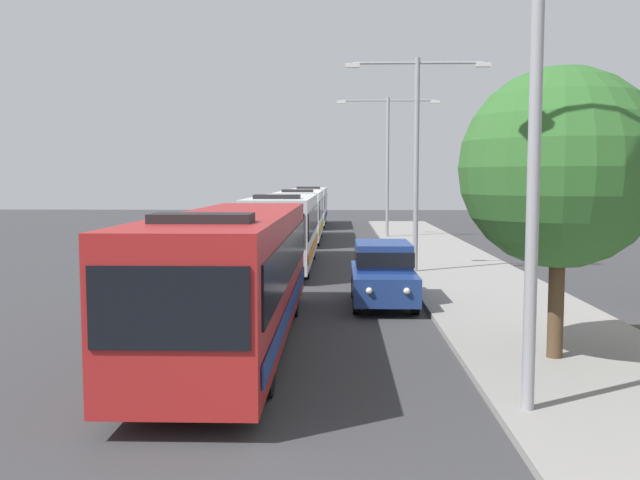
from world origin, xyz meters
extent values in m
cube|color=maroon|center=(-1.30, 10.29, 1.70)|extent=(2.50, 12.29, 2.70)
cube|color=black|center=(-0.03, 10.29, 2.05)|extent=(0.04, 11.31, 1.00)
cube|color=black|center=(-2.57, 10.29, 2.05)|extent=(0.04, 11.31, 1.00)
cube|color=black|center=(-1.30, 4.12, 2.00)|extent=(2.30, 0.04, 1.20)
cube|color=navy|center=(-0.02, 10.29, 0.90)|extent=(0.03, 11.68, 0.36)
cube|color=black|center=(-1.30, 6.60, 3.13)|extent=(1.75, 0.90, 0.16)
cylinder|color=black|center=(-0.20, 6.48, 0.50)|extent=(0.28, 1.00, 1.00)
cylinder|color=black|center=(-2.40, 6.48, 0.50)|extent=(0.28, 1.00, 1.00)
cylinder|color=black|center=(-0.20, 13.67, 0.50)|extent=(0.28, 1.00, 1.00)
cylinder|color=black|center=(-2.40, 13.67, 0.50)|extent=(0.28, 1.00, 1.00)
cube|color=silver|center=(-1.30, 24.38, 1.70)|extent=(2.50, 10.95, 2.70)
cube|color=black|center=(-0.03, 24.38, 2.05)|extent=(0.04, 10.07, 1.00)
cube|color=black|center=(-2.57, 24.38, 2.05)|extent=(0.04, 10.07, 1.00)
cube|color=black|center=(-1.30, 18.89, 2.00)|extent=(2.30, 0.04, 1.20)
cube|color=orange|center=(-0.02, 24.38, 0.90)|extent=(0.03, 10.40, 0.36)
cube|color=black|center=(-1.30, 21.10, 3.13)|extent=(1.75, 0.90, 0.16)
cylinder|color=black|center=(-0.20, 20.99, 0.50)|extent=(0.28, 1.00, 1.00)
cylinder|color=black|center=(-2.40, 20.99, 0.50)|extent=(0.28, 1.00, 1.00)
cylinder|color=black|center=(-0.20, 27.39, 0.50)|extent=(0.28, 1.00, 1.00)
cylinder|color=black|center=(-2.40, 27.39, 0.50)|extent=(0.28, 1.00, 1.00)
cube|color=silver|center=(-1.30, 37.30, 1.70)|extent=(2.50, 10.75, 2.70)
cube|color=black|center=(-0.03, 37.30, 2.05)|extent=(0.04, 9.89, 1.00)
cube|color=black|center=(-2.57, 37.30, 2.05)|extent=(0.04, 9.89, 1.00)
cube|color=black|center=(-1.30, 31.91, 2.00)|extent=(2.30, 0.04, 1.20)
cube|color=gold|center=(-0.02, 37.30, 0.90)|extent=(0.03, 10.21, 0.36)
cube|color=black|center=(-1.30, 34.08, 3.13)|extent=(1.75, 0.90, 0.16)
cylinder|color=black|center=(-0.20, 33.97, 0.50)|extent=(0.28, 1.00, 1.00)
cylinder|color=black|center=(-2.40, 33.97, 0.50)|extent=(0.28, 1.00, 1.00)
cylinder|color=black|center=(-0.20, 40.26, 0.50)|extent=(0.28, 1.00, 1.00)
cylinder|color=black|center=(-2.40, 40.26, 0.50)|extent=(0.28, 1.00, 1.00)
cube|color=silver|center=(-1.30, 50.80, 1.70)|extent=(2.50, 10.44, 2.70)
cube|color=black|center=(-0.03, 50.80, 2.05)|extent=(0.04, 9.60, 1.00)
cube|color=black|center=(-2.57, 50.80, 2.05)|extent=(0.04, 9.60, 1.00)
cube|color=black|center=(-1.30, 45.56, 2.00)|extent=(2.30, 0.04, 1.20)
cube|color=navy|center=(-0.02, 50.80, 0.90)|extent=(0.03, 9.92, 0.36)
cube|color=black|center=(-1.30, 47.66, 3.13)|extent=(1.75, 0.90, 0.16)
cylinder|color=black|center=(-0.20, 47.56, 0.50)|extent=(0.28, 1.00, 1.00)
cylinder|color=black|center=(-2.40, 47.56, 0.50)|extent=(0.28, 1.00, 1.00)
cylinder|color=black|center=(-0.20, 53.67, 0.50)|extent=(0.28, 1.00, 1.00)
cylinder|color=black|center=(-2.40, 53.67, 0.50)|extent=(0.28, 1.00, 1.00)
cube|color=navy|center=(2.40, 15.39, 0.70)|extent=(1.84, 4.40, 0.80)
cube|color=navy|center=(2.40, 15.54, 1.50)|extent=(1.62, 2.55, 0.80)
cube|color=black|center=(2.40, 15.54, 1.50)|extent=(1.66, 2.64, 0.44)
sphere|color=#F9EFCC|center=(1.89, 13.17, 0.80)|extent=(0.18, 0.18, 0.18)
sphere|color=#F9EFCC|center=(2.91, 13.17, 0.80)|extent=(0.18, 0.18, 0.18)
cylinder|color=black|center=(1.58, 14.02, 0.35)|extent=(0.22, 0.70, 0.70)
cylinder|color=black|center=(3.22, 14.02, 0.35)|extent=(0.22, 0.70, 0.70)
cylinder|color=black|center=(1.58, 16.75, 0.35)|extent=(0.22, 0.70, 0.70)
cylinder|color=black|center=(3.22, 16.75, 0.35)|extent=(0.22, 0.70, 0.70)
cylinder|color=gray|center=(4.10, 5.48, 4.46)|extent=(0.20, 0.20, 8.61)
cylinder|color=gray|center=(4.10, 22.19, 4.32)|extent=(0.20, 0.20, 8.34)
cylinder|color=gray|center=(2.84, 22.19, 8.29)|extent=(2.53, 0.10, 0.10)
cube|color=silver|center=(1.57, 22.19, 8.21)|extent=(0.56, 0.28, 0.16)
cylinder|color=gray|center=(5.36, 22.19, 8.29)|extent=(2.53, 0.10, 0.10)
cube|color=silver|center=(6.63, 22.19, 8.21)|extent=(0.56, 0.28, 0.16)
cylinder|color=gray|center=(4.10, 38.91, 4.52)|extent=(0.20, 0.20, 8.74)
cylinder|color=gray|center=(2.63, 38.91, 8.69)|extent=(2.95, 0.10, 0.10)
cube|color=silver|center=(1.15, 38.91, 8.61)|extent=(0.56, 0.28, 0.16)
cylinder|color=gray|center=(5.57, 38.91, 8.69)|extent=(2.95, 0.10, 0.10)
cube|color=silver|center=(7.05, 38.91, 8.61)|extent=(0.56, 0.28, 0.16)
cylinder|color=#4C3823|center=(5.53, 8.77, 1.28)|extent=(0.32, 0.32, 2.26)
sphere|color=#2D6028|center=(5.53, 8.77, 4.03)|extent=(4.06, 4.06, 4.06)
camera|label=1|loc=(1.10, -5.46, 3.81)|focal=39.19mm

